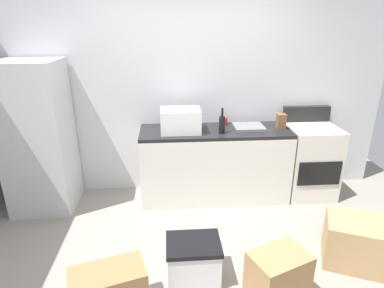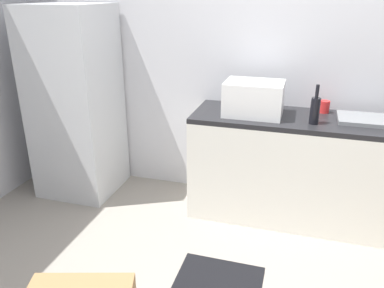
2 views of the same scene
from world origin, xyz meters
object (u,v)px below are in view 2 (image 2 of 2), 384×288
at_px(refrigerator, 76,103).
at_px(wine_bottle, 315,110).
at_px(microwave, 254,98).
at_px(coffee_mug, 324,107).

bearing_deg(refrigerator, wine_bottle, -2.29).
relative_size(refrigerator, microwave, 3.78).
height_order(wine_bottle, coffee_mug, wine_bottle).
relative_size(refrigerator, wine_bottle, 5.79).
bearing_deg(wine_bottle, refrigerator, 177.71).
distance_m(refrigerator, microwave, 1.64).
xyz_separation_m(refrigerator, wine_bottle, (2.11, -0.08, 0.14)).
distance_m(microwave, coffee_mug, 0.60).
xyz_separation_m(microwave, coffee_mug, (0.56, 0.22, -0.09)).
height_order(microwave, wine_bottle, wine_bottle).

